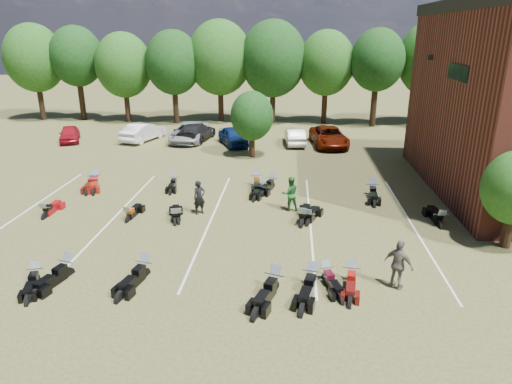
# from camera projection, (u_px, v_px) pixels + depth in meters

# --- Properties ---
(ground) EXTENTS (160.00, 160.00, 0.00)m
(ground) POSITION_uv_depth(u_px,v_px,m) (267.00, 248.00, 20.05)
(ground) COLOR brown
(ground) RESTS_ON ground
(car_0) EXTENTS (2.95, 4.22, 1.33)m
(car_0) POSITION_uv_depth(u_px,v_px,m) (70.00, 134.00, 39.26)
(car_0) COLOR maroon
(car_0) RESTS_ON ground
(car_1) EXTENTS (3.03, 5.00, 1.56)m
(car_1) POSITION_uv_depth(u_px,v_px,m) (143.00, 132.00, 39.56)
(car_1) COLOR silver
(car_1) RESTS_ON ground
(car_2) EXTENTS (2.80, 5.75, 1.58)m
(car_2) POSITION_uv_depth(u_px,v_px,m) (190.00, 132.00, 39.40)
(car_2) COLOR #999CA1
(car_2) RESTS_ON ground
(car_3) EXTENTS (2.98, 5.62, 1.55)m
(car_3) POSITION_uv_depth(u_px,v_px,m) (196.00, 132.00, 39.54)
(car_3) COLOR black
(car_3) RESTS_ON ground
(car_4) EXTENTS (3.33, 4.61, 1.46)m
(car_4) POSITION_uv_depth(u_px,v_px,m) (233.00, 136.00, 38.06)
(car_4) COLOR navy
(car_4) RESTS_ON ground
(car_5) EXTENTS (1.88, 4.31, 1.38)m
(car_5) POSITION_uv_depth(u_px,v_px,m) (295.00, 136.00, 38.22)
(car_5) COLOR #A8A7A3
(car_5) RESTS_ON ground
(car_6) EXTENTS (3.30, 5.92, 1.56)m
(car_6) POSITION_uv_depth(u_px,v_px,m) (329.00, 137.00, 37.75)
(car_6) COLOR #581405
(car_6) RESTS_ON ground
(car_7) EXTENTS (3.88, 5.62, 1.51)m
(car_7) POSITION_uv_depth(u_px,v_px,m) (447.00, 140.00, 36.83)
(car_7) COLOR #343438
(car_7) RESTS_ON ground
(person_black) EXTENTS (0.78, 0.72, 1.79)m
(person_black) POSITION_uv_depth(u_px,v_px,m) (199.00, 198.00, 23.56)
(person_black) COLOR black
(person_black) RESTS_ON ground
(person_green) EXTENTS (1.05, 0.90, 1.86)m
(person_green) POSITION_uv_depth(u_px,v_px,m) (290.00, 194.00, 24.02)
(person_green) COLOR #225B26
(person_green) RESTS_ON ground
(person_grey) EXTENTS (1.17, 1.08, 1.92)m
(person_grey) POSITION_uv_depth(u_px,v_px,m) (399.00, 265.00, 16.65)
(person_grey) COLOR #625A54
(person_grey) RESTS_ON ground
(motorcycle_0) EXTENTS (1.23, 2.14, 1.14)m
(motorcycle_0) POSITION_uv_depth(u_px,v_px,m) (37.00, 282.00, 17.36)
(motorcycle_0) COLOR black
(motorcycle_0) RESTS_ON ground
(motorcycle_1) EXTENTS (1.31, 2.44, 1.30)m
(motorcycle_1) POSITION_uv_depth(u_px,v_px,m) (68.00, 276.00, 17.78)
(motorcycle_1) COLOR black
(motorcycle_1) RESTS_ON ground
(motorcycle_2) EXTENTS (1.24, 2.46, 1.31)m
(motorcycle_2) POSITION_uv_depth(u_px,v_px,m) (145.00, 277.00, 17.73)
(motorcycle_2) COLOR black
(motorcycle_2) RESTS_ON ground
(motorcycle_3) EXTENTS (1.52, 2.60, 1.38)m
(motorcycle_3) POSITION_uv_depth(u_px,v_px,m) (274.00, 291.00, 16.76)
(motorcycle_3) COLOR black
(motorcycle_3) RESTS_ON ground
(motorcycle_4) EXTENTS (1.30, 2.57, 1.37)m
(motorcycle_4) POSITION_uv_depth(u_px,v_px,m) (311.00, 287.00, 17.02)
(motorcycle_4) COLOR black
(motorcycle_4) RESTS_ON ground
(motorcycle_5) EXTENTS (1.19, 2.14, 1.14)m
(motorcycle_5) POSITION_uv_depth(u_px,v_px,m) (326.00, 281.00, 17.45)
(motorcycle_5) COLOR black
(motorcycle_5) RESTS_ON ground
(motorcycle_6) EXTENTS (1.01, 2.27, 1.22)m
(motorcycle_6) POSITION_uv_depth(u_px,v_px,m) (351.00, 282.00, 17.36)
(motorcycle_6) COLOR #4A0C0A
(motorcycle_6) RESTS_ON ground
(motorcycle_7) EXTENTS (0.72, 2.14, 1.19)m
(motorcycle_7) POSITION_uv_depth(u_px,v_px,m) (45.00, 218.00, 23.30)
(motorcycle_7) COLOR maroon
(motorcycle_7) RESTS_ON ground
(motorcycle_8) EXTENTS (0.84, 2.10, 1.14)m
(motorcycle_8) POSITION_uv_depth(u_px,v_px,m) (128.00, 221.00, 22.92)
(motorcycle_8) COLOR black
(motorcycle_8) RESTS_ON ground
(motorcycle_9) EXTENTS (1.27, 2.18, 1.16)m
(motorcycle_9) POSITION_uv_depth(u_px,v_px,m) (179.00, 223.00, 22.71)
(motorcycle_9) COLOR black
(motorcycle_9) RESTS_ON ground
(motorcycle_10) EXTENTS (1.15, 2.28, 1.21)m
(motorcycle_10) POSITION_uv_depth(u_px,v_px,m) (175.00, 224.00, 22.60)
(motorcycle_10) COLOR black
(motorcycle_10) RESTS_ON ground
(motorcycle_11) EXTENTS (1.21, 2.61, 1.40)m
(motorcycle_11) POSITION_uv_depth(u_px,v_px,m) (302.00, 226.00, 22.37)
(motorcycle_11) COLOR black
(motorcycle_11) RESTS_ON ground
(motorcycle_12) EXTENTS (1.38, 2.28, 1.21)m
(motorcycle_12) POSITION_uv_depth(u_px,v_px,m) (308.00, 225.00, 22.51)
(motorcycle_12) COLOR black
(motorcycle_12) RESTS_ON ground
(motorcycle_13) EXTENTS (0.83, 2.40, 1.33)m
(motorcycle_13) POSITION_uv_depth(u_px,v_px,m) (439.00, 227.00, 22.24)
(motorcycle_13) COLOR black
(motorcycle_13) RESTS_ON ground
(motorcycle_14) EXTENTS (1.09, 2.34, 1.26)m
(motorcycle_14) POSITION_uv_depth(u_px,v_px,m) (94.00, 186.00, 28.16)
(motorcycle_14) COLOR #4B0E0A
(motorcycle_14) RESTS_ON ground
(motorcycle_15) EXTENTS (1.45, 2.50, 1.33)m
(motorcycle_15) POSITION_uv_depth(u_px,v_px,m) (96.00, 185.00, 28.26)
(motorcycle_15) COLOR maroon
(motorcycle_15) RESTS_ON ground
(motorcycle_16) EXTENTS (0.81, 2.12, 1.16)m
(motorcycle_16) POSITION_uv_depth(u_px,v_px,m) (175.00, 186.00, 28.13)
(motorcycle_16) COLOR black
(motorcycle_16) RESTS_ON ground
(motorcycle_17) EXTENTS (1.09, 2.54, 1.37)m
(motorcycle_17) POSITION_uv_depth(u_px,v_px,m) (256.00, 186.00, 28.14)
(motorcycle_17) COLOR black
(motorcycle_17) RESTS_ON ground
(motorcycle_18) EXTENTS (1.39, 2.42, 1.29)m
(motorcycle_18) POSITION_uv_depth(u_px,v_px,m) (272.00, 188.00, 27.78)
(motorcycle_18) COLOR black
(motorcycle_18) RESTS_ON ground
(motorcycle_19) EXTENTS (1.14, 2.21, 1.18)m
(motorcycle_19) POSITION_uv_depth(u_px,v_px,m) (262.00, 192.00, 27.00)
(motorcycle_19) COLOR black
(motorcycle_19) RESTS_ON ground
(motorcycle_20) EXTENTS (0.99, 2.51, 1.37)m
(motorcycle_20) POSITION_uv_depth(u_px,v_px,m) (372.00, 195.00, 26.52)
(motorcycle_20) COLOR black
(motorcycle_20) RESTS_ON ground
(tree_line) EXTENTS (56.00, 6.00, 9.79)m
(tree_line) POSITION_uv_depth(u_px,v_px,m) (274.00, 60.00, 45.29)
(tree_line) COLOR black
(tree_line) RESTS_ON ground
(young_tree_midfield) EXTENTS (3.20, 3.20, 4.70)m
(young_tree_midfield) POSITION_uv_depth(u_px,v_px,m) (252.00, 116.00, 33.74)
(young_tree_midfield) COLOR black
(young_tree_midfield) RESTS_ON ground
(parking_lines) EXTENTS (20.10, 14.00, 0.01)m
(parking_lines) POSITION_uv_depth(u_px,v_px,m) (211.00, 220.00, 23.09)
(parking_lines) COLOR silver
(parking_lines) RESTS_ON ground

